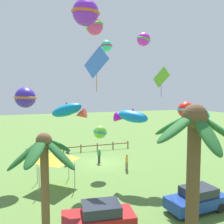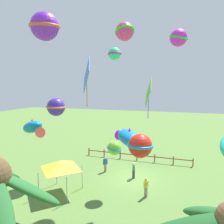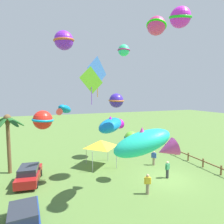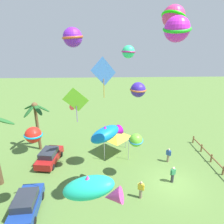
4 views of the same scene
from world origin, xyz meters
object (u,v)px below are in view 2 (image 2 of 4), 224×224
at_px(kite_ball_11, 115,54).
at_px(kite_ball_7, 125,32).
at_px(spectator_1, 105,164).
at_px(festival_tent, 61,165).
at_px(kite_fish_9, 128,138).
at_px(spectator_0, 134,170).
at_px(kite_fish_4, 33,128).
at_px(kite_ball_8, 140,146).
at_px(kite_ball_2, 45,26).
at_px(kite_diamond_6, 87,76).
at_px(kite_diamond_10, 148,93).
at_px(kite_ball_1, 114,148).
at_px(spectator_2, 146,187).
at_px(kite_ball_0, 56,107).
at_px(kite_ball_3, 178,38).

bearing_deg(kite_ball_11, kite_ball_7, -88.16).
xyz_separation_m(spectator_1, festival_tent, (1.93, 5.47, 1.65)).
bearing_deg(festival_tent, kite_fish_9, 169.71).
bearing_deg(spectator_0, festival_tent, 43.23).
height_order(spectator_1, kite_fish_4, kite_fish_4).
bearing_deg(spectator_0, kite_ball_8, 104.06).
relative_size(kite_ball_2, kite_diamond_6, 0.73).
relative_size(kite_fish_4, kite_fish_9, 0.84).
relative_size(kite_fish_4, kite_diamond_10, 1.07).
distance_m(kite_ball_1, kite_diamond_6, 6.54).
height_order(spectator_2, kite_ball_1, kite_ball_1).
height_order(kite_ball_0, kite_ball_2, kite_ball_2).
xyz_separation_m(spectator_2, kite_fish_4, (6.41, 5.41, 5.50)).
height_order(kite_ball_2, kite_ball_8, kite_ball_2).
distance_m(kite_ball_8, kite_diamond_10, 3.65).
xyz_separation_m(kite_diamond_6, kite_ball_11, (-1.44, -1.84, 1.66)).
height_order(kite_ball_3, kite_fish_4, kite_ball_3).
bearing_deg(kite_fish_4, spectator_0, -118.27).
height_order(kite_ball_0, kite_diamond_6, kite_diamond_6).
height_order(spectator_0, kite_diamond_10, kite_diamond_10).
bearing_deg(kite_ball_3, kite_fish_4, 36.27).
distance_m(spectator_1, kite_ball_11, 11.90).
xyz_separation_m(spectator_2, kite_ball_0, (8.93, -1.08, 6.18)).
height_order(kite_diamond_6, kite_diamond_10, kite_diamond_6).
height_order(spectator_0, festival_tent, festival_tent).
distance_m(spectator_0, festival_tent, 7.22).
bearing_deg(kite_ball_2, kite_ball_7, -110.14).
bearing_deg(kite_fish_4, kite_ball_3, -143.73).
bearing_deg(spectator_0, kite_ball_3, 148.25).
bearing_deg(festival_tent, spectator_2, -167.04).
bearing_deg(spectator_1, kite_diamond_6, 99.70).
height_order(kite_ball_2, kite_ball_3, kite_ball_2).
relative_size(spectator_1, kite_ball_7, 0.65).
bearing_deg(kite_ball_2, festival_tent, -67.17).
distance_m(kite_ball_1, kite_ball_3, 9.98).
bearing_deg(kite_ball_7, kite_ball_11, 91.84).
relative_size(kite_ball_8, kite_fish_9, 0.47).
relative_size(kite_ball_1, kite_ball_11, 0.98).
bearing_deg(kite_ball_8, kite_ball_1, -64.10).
bearing_deg(kite_ball_8, spectator_2, -82.98).
relative_size(festival_tent, kite_ball_11, 2.01).
bearing_deg(kite_ball_3, festival_tent, 15.09).
relative_size(festival_tent, kite_diamond_10, 1.24).
xyz_separation_m(kite_ball_0, kite_ball_8, (-9.85, 8.57, -0.67)).
distance_m(kite_ball_2, kite_diamond_6, 4.05).
xyz_separation_m(kite_ball_0, kite_ball_11, (-6.55, 2.08, 4.36)).
bearing_deg(kite_diamond_10, kite_diamond_6, -21.15).
height_order(spectator_0, kite_ball_7, kite_ball_7).
bearing_deg(kite_diamond_10, kite_fish_4, 6.18).
bearing_deg(kite_diamond_6, kite_diamond_10, 158.85).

